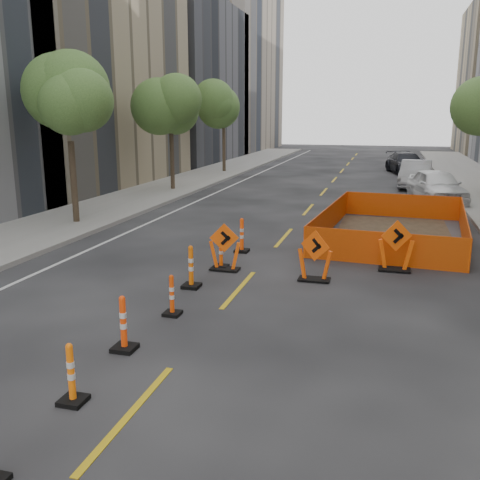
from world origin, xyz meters
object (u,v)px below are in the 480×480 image
(channelizer_3, at_px, (123,323))
(channelizer_4, at_px, (172,295))
(channelizer_6, at_px, (221,251))
(channelizer_5, at_px, (191,267))
(chevron_sign_right, at_px, (396,246))
(channelizer_2, at_px, (71,373))
(parked_car_near, at_px, (437,186))
(parked_car_far, at_px, (406,163))
(channelizer_7, at_px, (242,235))
(chevron_sign_center, at_px, (315,256))
(parked_car_mid, at_px, (416,174))
(chevron_sign_left, at_px, (225,247))

(channelizer_3, relative_size, channelizer_4, 1.16)
(channelizer_6, bearing_deg, channelizer_5, -95.80)
(chevron_sign_right, bearing_deg, channelizer_2, -139.32)
(channelizer_6, bearing_deg, parked_car_near, 63.84)
(parked_car_near, bearing_deg, channelizer_3, -123.11)
(channelizer_5, relative_size, chevron_sign_right, 0.76)
(channelizer_4, height_order, parked_car_far, parked_car_far)
(channelizer_7, distance_m, chevron_sign_center, 3.59)
(channelizer_2, bearing_deg, channelizer_3, 93.59)
(channelizer_6, height_order, parked_car_far, parked_car_far)
(parked_car_far, bearing_deg, chevron_sign_center, -109.73)
(channelizer_5, distance_m, channelizer_7, 3.84)
(channelizer_4, relative_size, chevron_sign_center, 0.67)
(chevron_sign_right, relative_size, parked_car_mid, 0.30)
(chevron_sign_left, bearing_deg, channelizer_4, -108.23)
(chevron_sign_right, xyz_separation_m, parked_car_mid, (1.27, 18.61, 0.07))
(channelizer_4, relative_size, parked_car_mid, 0.19)
(channelizer_5, bearing_deg, parked_car_far, 78.63)
(channelizer_6, xyz_separation_m, chevron_sign_left, (0.17, -0.20, 0.17))
(chevron_sign_right, distance_m, parked_car_mid, 18.65)
(channelizer_2, xyz_separation_m, chevron_sign_right, (4.79, 8.68, 0.24))
(chevron_sign_left, distance_m, parked_car_far, 28.31)
(channelizer_4, bearing_deg, channelizer_3, -95.10)
(channelizer_4, relative_size, channelizer_6, 0.91)
(channelizer_6, relative_size, parked_car_near, 0.21)
(channelizer_6, height_order, chevron_sign_left, chevron_sign_left)
(channelizer_3, relative_size, chevron_sign_center, 0.78)
(channelizer_6, bearing_deg, chevron_sign_left, -49.23)
(channelizer_6, distance_m, channelizer_7, 1.92)
(channelizer_4, xyz_separation_m, chevron_sign_center, (2.68, 3.32, 0.23))
(channelizer_3, xyz_separation_m, channelizer_5, (-0.10, 3.83, 0.02))
(channelizer_3, bearing_deg, channelizer_5, 91.48)
(channelizer_2, bearing_deg, parked_car_mid, 77.49)
(parked_car_near, bearing_deg, channelizer_7, -133.00)
(channelizer_5, xyz_separation_m, parked_car_near, (7.03, 15.84, 0.28))
(channelizer_4, distance_m, chevron_sign_left, 3.63)
(channelizer_3, xyz_separation_m, chevron_sign_center, (2.85, 5.24, 0.15))
(channelizer_2, relative_size, channelizer_4, 1.06)
(channelizer_3, relative_size, parked_car_far, 0.20)
(channelizer_2, xyz_separation_m, parked_car_near, (6.81, 21.58, 0.34))
(chevron_sign_right, bearing_deg, chevron_sign_left, 174.34)
(channelizer_4, bearing_deg, parked_car_far, 79.78)
(parked_car_far, bearing_deg, channelizer_3, -113.59)
(channelizer_4, height_order, chevron_sign_left, chevron_sign_left)
(chevron_sign_center, bearing_deg, parked_car_far, 106.23)
(channelizer_5, distance_m, parked_car_near, 17.33)
(channelizer_4, distance_m, parked_car_far, 31.90)
(channelizer_2, height_order, chevron_sign_right, chevron_sign_right)
(parked_car_far, bearing_deg, channelizer_2, -112.87)
(chevron_sign_left, relative_size, chevron_sign_center, 0.98)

